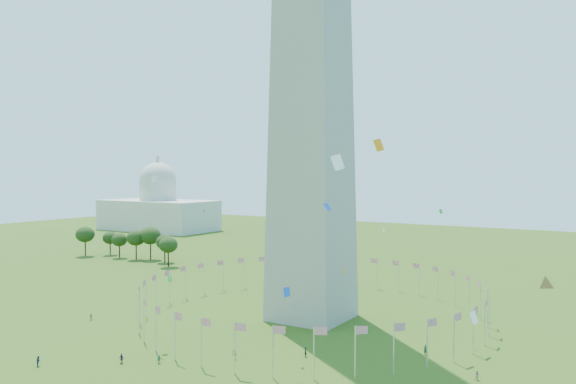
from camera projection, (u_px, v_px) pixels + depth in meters
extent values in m
cylinder|color=silver|center=(485.00, 323.00, 112.78)|extent=(0.24, 0.24, 9.00)
cylinder|color=silver|center=(489.00, 315.00, 118.99)|extent=(0.24, 0.24, 9.00)
cylinder|color=silver|center=(488.00, 308.00, 125.66)|extent=(0.24, 0.24, 9.00)
cylinder|color=silver|center=(481.00, 301.00, 132.58)|extent=(0.24, 0.24, 9.00)
cylinder|color=silver|center=(470.00, 294.00, 139.54)|extent=(0.24, 0.24, 9.00)
cylinder|color=silver|center=(455.00, 289.00, 146.32)|extent=(0.24, 0.24, 9.00)
cylinder|color=silver|center=(438.00, 284.00, 152.73)|extent=(0.24, 0.24, 9.00)
cylinder|color=silver|center=(419.00, 280.00, 158.56)|extent=(0.24, 0.24, 9.00)
cylinder|color=silver|center=(399.00, 276.00, 163.65)|extent=(0.24, 0.24, 9.00)
cylinder|color=silver|center=(377.00, 274.00, 167.83)|extent=(0.24, 0.24, 9.00)
cylinder|color=silver|center=(355.00, 272.00, 170.98)|extent=(0.24, 0.24, 9.00)
cylinder|color=silver|center=(333.00, 271.00, 173.00)|extent=(0.24, 0.24, 9.00)
cylinder|color=silver|center=(310.00, 270.00, 173.83)|extent=(0.24, 0.24, 9.00)
cylinder|color=silver|center=(288.00, 270.00, 173.44)|extent=(0.24, 0.24, 9.00)
cylinder|color=silver|center=(266.00, 271.00, 171.86)|extent=(0.24, 0.24, 9.00)
cylinder|color=silver|center=(244.00, 273.00, 169.12)|extent=(0.24, 0.24, 9.00)
cylinder|color=silver|center=(223.00, 275.00, 165.31)|extent=(0.24, 0.24, 9.00)
cylinder|color=silver|center=(204.00, 278.00, 160.55)|extent=(0.24, 0.24, 9.00)
cylinder|color=silver|center=(186.00, 282.00, 154.97)|extent=(0.24, 0.24, 9.00)
cylinder|color=silver|center=(170.00, 287.00, 148.75)|extent=(0.24, 0.24, 9.00)
cylinder|color=silver|center=(156.00, 292.00, 142.08)|extent=(0.24, 0.24, 9.00)
cylinder|color=silver|center=(146.00, 298.00, 135.17)|extent=(0.24, 0.24, 9.00)
cylinder|color=silver|center=(140.00, 305.00, 128.21)|extent=(0.24, 0.24, 9.00)
cylinder|color=silver|center=(139.00, 312.00, 121.42)|extent=(0.24, 0.24, 9.00)
cylinder|color=silver|center=(144.00, 320.00, 115.01)|extent=(0.24, 0.24, 9.00)
cylinder|color=silver|center=(156.00, 328.00, 109.18)|extent=(0.24, 0.24, 9.00)
cylinder|color=silver|center=(175.00, 336.00, 104.10)|extent=(0.24, 0.24, 9.00)
cylinder|color=silver|center=(201.00, 342.00, 99.92)|extent=(0.24, 0.24, 9.00)
cylinder|color=silver|center=(235.00, 348.00, 96.77)|extent=(0.24, 0.24, 9.00)
cylinder|color=silver|center=(273.00, 352.00, 94.75)|extent=(0.24, 0.24, 9.00)
cylinder|color=silver|center=(314.00, 353.00, 93.92)|extent=(0.24, 0.24, 9.00)
cylinder|color=silver|center=(355.00, 353.00, 94.30)|extent=(0.24, 0.24, 9.00)
cylinder|color=silver|center=(394.00, 350.00, 95.89)|extent=(0.24, 0.24, 9.00)
cylinder|color=silver|center=(427.00, 345.00, 98.62)|extent=(0.24, 0.24, 9.00)
cylinder|color=silver|center=(454.00, 338.00, 102.43)|extent=(0.24, 0.24, 9.00)
cylinder|color=silver|center=(473.00, 331.00, 107.20)|extent=(0.24, 0.24, 9.00)
imported|color=#1F2748|center=(38.00, 361.00, 100.68)|extent=(1.10, 1.00, 1.85)
imported|color=black|center=(305.00, 352.00, 105.83)|extent=(0.64, 0.78, 1.84)
imported|color=black|center=(234.00, 354.00, 104.55)|extent=(1.20, 0.80, 1.73)
imported|color=#193E24|center=(159.00, 359.00, 102.20)|extent=(0.61, 1.00, 1.50)
imported|color=#341849|center=(121.00, 359.00, 102.10)|extent=(1.17, 0.85, 1.81)
imported|color=slate|center=(91.00, 317.00, 131.97)|extent=(0.97, 0.95, 1.58)
imported|color=gray|center=(477.00, 375.00, 93.90)|extent=(0.94, 0.84, 1.60)
imported|color=#1A4326|center=(425.00, 350.00, 107.07)|extent=(0.80, 0.81, 1.89)
plane|color=orange|center=(345.00, 271.00, 110.21)|extent=(1.61, 2.72, 2.63)
plane|color=orange|center=(379.00, 145.00, 76.88)|extent=(1.76, 1.09, 1.99)
plane|color=white|center=(154.00, 179.00, 119.79)|extent=(1.14, 1.39, 1.75)
plane|color=#CC2699|center=(204.00, 210.00, 160.10)|extent=(0.37, 1.43, 1.47)
plane|color=white|center=(292.00, 279.00, 131.42)|extent=(1.11, 0.69, 1.29)
plane|color=blue|center=(327.00, 207.00, 107.44)|extent=(1.53, 1.61, 1.59)
plane|color=green|center=(441.00, 211.00, 119.78)|extent=(0.59, 1.02, 1.14)
plane|color=white|center=(474.00, 318.00, 71.40)|extent=(0.71, 1.79, 1.68)
plane|color=red|center=(379.00, 360.00, 89.15)|extent=(0.93, 1.39, 1.56)
plane|color=blue|center=(287.00, 292.00, 97.35)|extent=(1.71, 0.40, 1.68)
plane|color=green|center=(170.00, 279.00, 148.78)|extent=(1.11, 1.54, 1.57)
plane|color=white|center=(384.00, 230.00, 110.61)|extent=(0.89, 0.59, 0.96)
plane|color=red|center=(546.00, 284.00, 77.91)|extent=(1.98, 1.60, 1.89)
plane|color=green|center=(284.00, 236.00, 108.35)|extent=(1.30, 2.23, 2.17)
plane|color=white|center=(338.00, 162.00, 69.63)|extent=(1.58, 1.74, 2.26)
ellipsoid|color=#284517|center=(85.00, 242.00, 233.44)|extent=(7.70, 7.70, 12.03)
ellipsoid|color=#284517|center=(110.00, 244.00, 236.58)|extent=(6.17, 6.17, 9.64)
ellipsoid|color=#284517|center=(119.00, 246.00, 228.37)|extent=(6.32, 6.32, 9.87)
ellipsoid|color=#284517|center=(136.00, 245.00, 224.02)|extent=(7.43, 7.43, 11.60)
ellipsoid|color=#284517|center=(151.00, 244.00, 223.66)|extent=(8.20, 8.20, 12.82)
ellipsoid|color=#284517|center=(165.00, 249.00, 216.62)|extent=(6.74, 6.74, 10.53)
ellipsoid|color=#284517|center=(168.00, 252.00, 206.70)|extent=(6.96, 6.96, 10.87)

